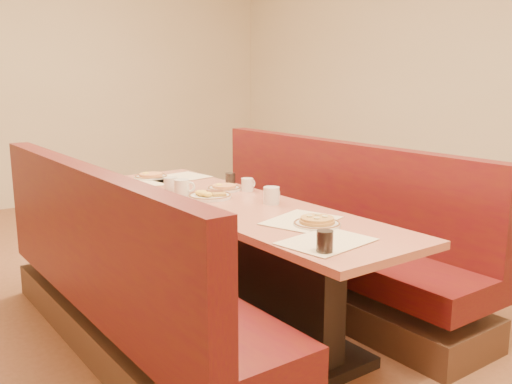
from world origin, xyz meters
TOP-DOWN VIEW (x-y plane):
  - ground at (0.00, 0.00)m, footprint 8.00×8.00m
  - diner_table at (0.00, 0.00)m, footprint 0.70×2.50m
  - booth_left at (-0.73, 0.00)m, footprint 0.55×2.50m
  - booth_right at (0.73, 0.00)m, footprint 0.55×2.50m
  - placemat_near_left at (-0.12, -0.93)m, footprint 0.44×0.36m
  - placemat_near_right at (0.03, -0.57)m, footprint 0.46×0.40m
  - placemat_far_left at (-0.12, 0.88)m, footprint 0.50×0.43m
  - placemat_far_right at (0.12, 0.92)m, footprint 0.46×0.36m
  - pancake_plate at (0.04, -0.69)m, footprint 0.24×0.24m
  - eggs_plate at (-0.05, 0.19)m, footprint 0.27×0.27m
  - extra_plate_mid at (0.15, 0.35)m, footprint 0.22×0.22m
  - extra_plate_far at (-0.05, 1.02)m, footprint 0.24×0.24m
  - coffee_mug_a at (0.16, -0.16)m, footprint 0.13×0.09m
  - coffee_mug_b at (-0.15, 0.36)m, footprint 0.13×0.09m
  - coffee_mug_c at (0.26, 0.23)m, footprint 0.11×0.08m
  - coffee_mug_d at (-0.15, 0.51)m, footprint 0.12×0.09m
  - soda_tumbler_near at (-0.24, -1.04)m, footprint 0.07×0.07m
  - soda_tumbler_mid at (0.26, 0.43)m, footprint 0.07×0.07m

SIDE VIEW (x-z plane):
  - ground at x=0.00m, z-range 0.00..0.00m
  - booth_left at x=-0.73m, z-range -0.16..0.89m
  - booth_right at x=0.73m, z-range -0.16..0.89m
  - diner_table at x=0.00m, z-range 0.00..0.75m
  - placemat_near_left at x=-0.12m, z-range 0.75..0.76m
  - placemat_near_right at x=0.03m, z-range 0.75..0.76m
  - placemat_far_left at x=-0.12m, z-range 0.75..0.76m
  - placemat_far_right at x=0.12m, z-range 0.75..0.76m
  - extra_plate_mid at x=0.15m, z-range 0.74..0.79m
  - eggs_plate at x=-0.05m, z-range 0.74..0.79m
  - extra_plate_far at x=-0.05m, z-range 0.74..0.79m
  - pancake_plate at x=0.04m, z-range 0.74..0.80m
  - coffee_mug_c at x=0.26m, z-range 0.75..0.84m
  - soda_tumbler_mid at x=0.26m, z-range 0.75..0.84m
  - coffee_mug_d at x=-0.15m, z-range 0.75..0.84m
  - soda_tumbler_near at x=-0.24m, z-range 0.75..0.85m
  - coffee_mug_a at x=0.16m, z-range 0.75..0.85m
  - coffee_mug_b at x=-0.15m, z-range 0.75..0.85m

